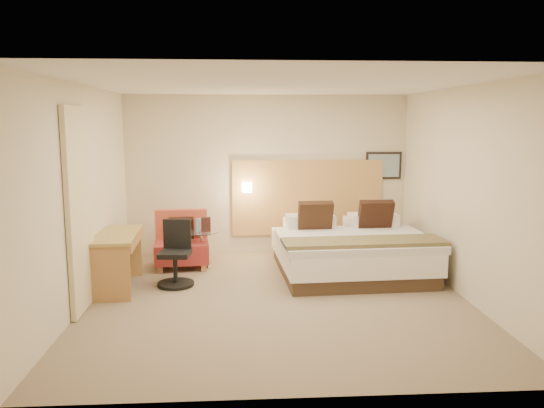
{
  "coord_description": "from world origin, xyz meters",
  "views": [
    {
      "loc": [
        -0.48,
        -6.54,
        2.25
      ],
      "look_at": [
        -0.02,
        0.79,
        1.11
      ],
      "focal_mm": 35.0,
      "sensor_mm": 36.0,
      "label": 1
    }
  ],
  "objects": [
    {
      "name": "lounge_chair",
      "position": [
        -1.39,
        1.65,
        0.34
      ],
      "size": [
        0.88,
        0.79,
        0.86
      ],
      "color": "#9B6549",
      "rests_on": "floor"
    },
    {
      "name": "art_frame",
      "position": [
        2.02,
        2.48,
        1.5
      ],
      "size": [
        0.62,
        0.03,
        0.47
      ],
      "primitive_type": "cube",
      "color": "black",
      "rests_on": "wall_back"
    },
    {
      "name": "menu_folder",
      "position": [
        -1.0,
        1.54,
        0.68
      ],
      "size": [
        0.14,
        0.09,
        0.22
      ],
      "primitive_type": "cube",
      "rotation": [
        0.0,
        0.0,
        0.34
      ],
      "color": "#381A17",
      "rests_on": "side_table"
    },
    {
      "name": "floor",
      "position": [
        0.0,
        0.0,
        -0.01
      ],
      "size": [
        4.8,
        5.0,
        0.02
      ],
      "primitive_type": "cube",
      "color": "#776650",
      "rests_on": "ground"
    },
    {
      "name": "lamp_shade",
      "position": [
        -0.35,
        2.36,
        1.15
      ],
      "size": [
        0.15,
        0.15,
        0.15
      ],
      "primitive_type": "cube",
      "color": "#F9E7C2",
      "rests_on": "wall_back"
    },
    {
      "name": "bottle_a",
      "position": [
        -1.13,
        1.51,
        0.67
      ],
      "size": [
        0.08,
        0.08,
        0.2
      ],
      "primitive_type": "cylinder",
      "rotation": [
        0.0,
        0.0,
        0.34
      ],
      "color": "#7A94BD",
      "rests_on": "side_table"
    },
    {
      "name": "bottle_b",
      "position": [
        -1.11,
        1.58,
        0.67
      ],
      "size": [
        0.08,
        0.08,
        0.2
      ],
      "primitive_type": "cylinder",
      "rotation": [
        0.0,
        0.0,
        0.34
      ],
      "color": "#88B2D2",
      "rests_on": "side_table"
    },
    {
      "name": "art_canvas",
      "position": [
        2.02,
        2.46,
        1.5
      ],
      "size": [
        0.54,
        0.01,
        0.39
      ],
      "primitive_type": "cube",
      "color": "gray",
      "rests_on": "wall_back"
    },
    {
      "name": "wall_left",
      "position": [
        -2.41,
        0.0,
        1.35
      ],
      "size": [
        0.02,
        5.0,
        2.7
      ],
      "primitive_type": "cube",
      "color": "beige",
      "rests_on": "floor"
    },
    {
      "name": "wall_back",
      "position": [
        0.0,
        2.51,
        1.35
      ],
      "size": [
        4.8,
        0.02,
        2.7
      ],
      "primitive_type": "cube",
      "color": "beige",
      "rests_on": "floor"
    },
    {
      "name": "desk",
      "position": [
        -2.11,
        0.54,
        0.6
      ],
      "size": [
        0.62,
        1.25,
        0.76
      ],
      "color": "#A2863F",
      "rests_on": "floor"
    },
    {
      "name": "curtain",
      "position": [
        -2.36,
        -0.25,
        1.22
      ],
      "size": [
        0.06,
        0.9,
        2.42
      ],
      "primitive_type": "cube",
      "color": "beige",
      "rests_on": "wall_left"
    },
    {
      "name": "desk_chair",
      "position": [
        -1.36,
        0.66,
        0.37
      ],
      "size": [
        0.55,
        0.55,
        0.89
      ],
      "color": "black",
      "rests_on": "floor"
    },
    {
      "name": "side_table",
      "position": [
        -1.07,
        1.53,
        0.32
      ],
      "size": [
        0.65,
        0.65,
        0.57
      ],
      "color": "silver",
      "rests_on": "floor"
    },
    {
      "name": "lamp_arm",
      "position": [
        -0.35,
        2.42,
        1.15
      ],
      "size": [
        0.02,
        0.12,
        0.02
      ],
      "primitive_type": "cylinder",
      "rotation": [
        1.57,
        0.0,
        0.0
      ],
      "color": "silver",
      "rests_on": "wall_back"
    },
    {
      "name": "ceiling",
      "position": [
        0.0,
        0.0,
        2.71
      ],
      "size": [
        4.8,
        5.0,
        0.02
      ],
      "primitive_type": "cube",
      "color": "silver",
      "rests_on": "floor"
    },
    {
      "name": "wall_right",
      "position": [
        2.41,
        0.0,
        1.35
      ],
      "size": [
        0.02,
        5.0,
        2.7
      ],
      "primitive_type": "cube",
      "color": "beige",
      "rests_on": "floor"
    },
    {
      "name": "wall_front",
      "position": [
        0.0,
        -2.51,
        1.35
      ],
      "size": [
        4.8,
        0.02,
        2.7
      ],
      "primitive_type": "cube",
      "color": "beige",
      "rests_on": "floor"
    },
    {
      "name": "bed",
      "position": [
        1.17,
        1.11,
        0.35
      ],
      "size": [
        2.27,
        2.22,
        1.06
      ],
      "color": "#3D2C1E",
      "rests_on": "floor"
    },
    {
      "name": "headboard_panel",
      "position": [
        0.7,
        2.47,
        0.95
      ],
      "size": [
        2.6,
        0.04,
        1.3
      ],
      "primitive_type": "cube",
      "color": "#BC8849",
      "rests_on": "wall_back"
    }
  ]
}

